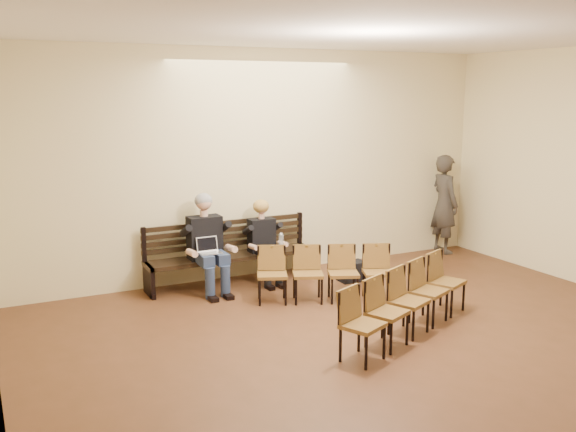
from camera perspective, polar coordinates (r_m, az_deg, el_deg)
name	(u,v)px	position (r m, az deg, el deg)	size (l,w,h in m)	color
ground	(488,407)	(6.43, 17.34, -15.91)	(10.00, 10.00, 0.00)	#57321D
room_walls	(444,126)	(6.34, 13.72, 7.81)	(8.02, 10.01, 3.51)	beige
bench	(232,269)	(9.71, -5.03, -4.73)	(2.60, 0.90, 0.45)	black
seated_man	(207,242)	(9.34, -7.22, -2.32)	(0.59, 0.82, 1.43)	black
seated_woman	(264,246)	(9.70, -2.12, -2.64)	(0.48, 0.67, 1.13)	black
laptop	(210,256)	(9.16, -6.92, -3.55)	(0.31, 0.25, 0.23)	silver
water_bottle	(281,248)	(9.51, -0.61, -2.89)	(0.07, 0.07, 0.23)	silver
bag	(352,271)	(9.89, 5.69, -4.91)	(0.40, 0.28, 0.30)	black
passerby	(445,197)	(11.73, 13.76, 1.68)	(0.74, 0.49, 2.02)	#34302B
chair_row_front	(409,302)	(7.82, 10.71, -7.51)	(2.43, 0.43, 0.79)	brown
chair_row_back	(326,274)	(8.86, 3.36, -5.17)	(1.88, 0.42, 0.77)	brown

